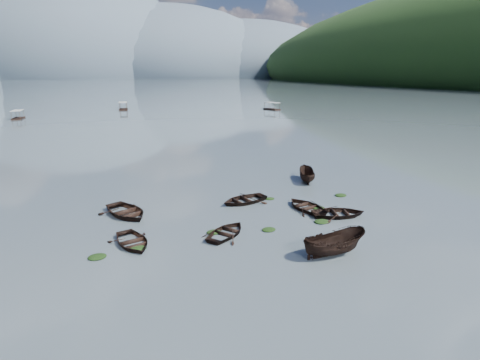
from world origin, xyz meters
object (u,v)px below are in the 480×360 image
object	(u,v)px
rowboat_0	(133,245)
rowboat_3	(306,209)
pontoon_left	(18,119)
pontoon_centre	(124,110)

from	to	relation	value
rowboat_0	rowboat_3	size ratio (longest dim) A/B	0.95
rowboat_3	pontoon_left	size ratio (longest dim) A/B	0.78
rowboat_0	pontoon_left	size ratio (longest dim) A/B	0.74
pontoon_centre	rowboat_0	bearing A→B (deg)	-87.78
rowboat_3	pontoon_centre	bearing A→B (deg)	-94.21
rowboat_0	pontoon_centre	distance (m)	101.58
pontoon_left	pontoon_centre	xyz separation A→B (m)	(26.79, 16.20, 0.00)
rowboat_0	pontoon_left	bearing A→B (deg)	90.63
rowboat_3	pontoon_centre	world-z (taller)	pontoon_centre
pontoon_centre	pontoon_left	bearing A→B (deg)	-144.09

